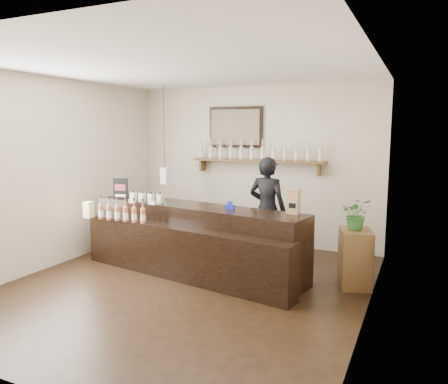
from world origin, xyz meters
The scene contains 10 objects.
ground centered at (0.00, 0.00, 0.00)m, with size 5.00×5.00×0.00m, color black.
room_shell centered at (0.00, 0.00, 1.70)m, with size 5.00×5.00×5.00m.
back_wall_decor centered at (-0.15, 2.37, 1.76)m, with size 2.66×0.96×1.69m.
counter centered at (-0.22, 0.57, 0.45)m, with size 3.46×1.49×1.11m.
promo_sign centered at (-1.49, 0.63, 1.12)m, with size 0.24×0.07×0.34m.
paper_bag centered at (1.24, 0.65, 1.12)m, with size 0.16×0.12×0.33m.
tape_dispenser centered at (0.35, 0.64, 0.99)m, with size 0.13×0.05×0.11m.
side_cabinet centered at (2.00, 0.95, 0.38)m, with size 0.51×0.60×0.75m.
potted_plant centered at (2.00, 0.95, 0.96)m, with size 0.37×0.32×0.42m, color #2D6327.
shopkeeper centered at (0.58, 1.55, 0.92)m, with size 0.67×0.44×1.84m, color black.
Camera 1 is at (2.74, -4.77, 2.03)m, focal length 35.00 mm.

